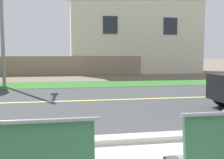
# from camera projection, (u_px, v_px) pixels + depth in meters

# --- Properties ---
(ground_plane) EXTENTS (140.00, 140.00, 0.00)m
(ground_plane) POSITION_uv_depth(u_px,v_px,m) (85.00, 94.00, 9.97)
(ground_plane) COLOR #665B4C
(curb_edge) EXTENTS (44.00, 0.30, 0.11)m
(curb_edge) POSITION_uv_depth(u_px,v_px,m) (106.00, 140.00, 4.42)
(curb_edge) COLOR #ADA89E
(curb_edge) RESTS_ON ground_plane
(street_asphalt) EXTENTS (52.00, 8.00, 0.01)m
(street_asphalt) POSITION_uv_depth(u_px,v_px,m) (87.00, 101.00, 8.50)
(street_asphalt) COLOR #383A3D
(street_asphalt) RESTS_ON ground_plane
(road_centre_line) EXTENTS (48.00, 0.14, 0.01)m
(road_centre_line) POSITION_uv_depth(u_px,v_px,m) (87.00, 101.00, 8.49)
(road_centre_line) COLOR #E0CC4C
(road_centre_line) RESTS_ON ground_plane
(far_verge_grass) EXTENTS (48.00, 2.80, 0.02)m
(far_verge_grass) POSITION_uv_depth(u_px,v_px,m) (80.00, 84.00, 13.12)
(far_verge_grass) COLOR #2D6026
(far_verge_grass) RESTS_ON ground_plane
(garden_wall) EXTENTS (13.00, 0.36, 1.40)m
(garden_wall) POSITION_uv_depth(u_px,v_px,m) (54.00, 66.00, 18.83)
(garden_wall) COLOR gray
(garden_wall) RESTS_ON ground_plane
(house_across_street) EXTENTS (11.38, 6.91, 7.35)m
(house_across_street) POSITION_uv_depth(u_px,v_px,m) (131.00, 29.00, 22.77)
(house_across_street) COLOR beige
(house_across_street) RESTS_ON ground_plane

